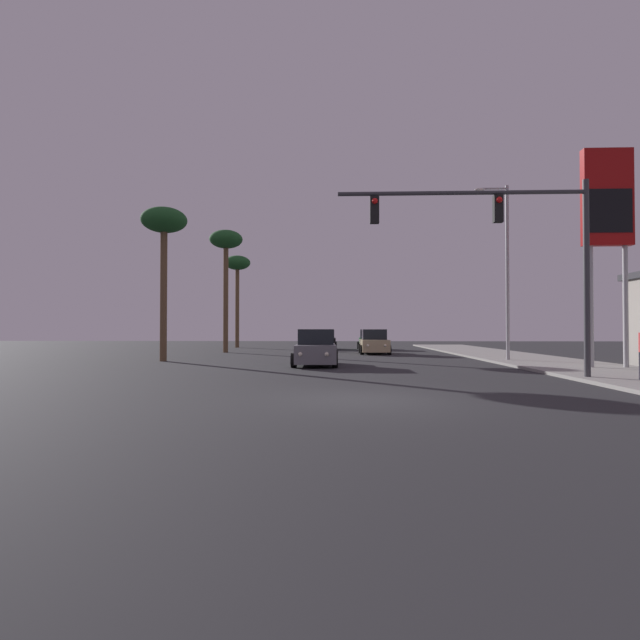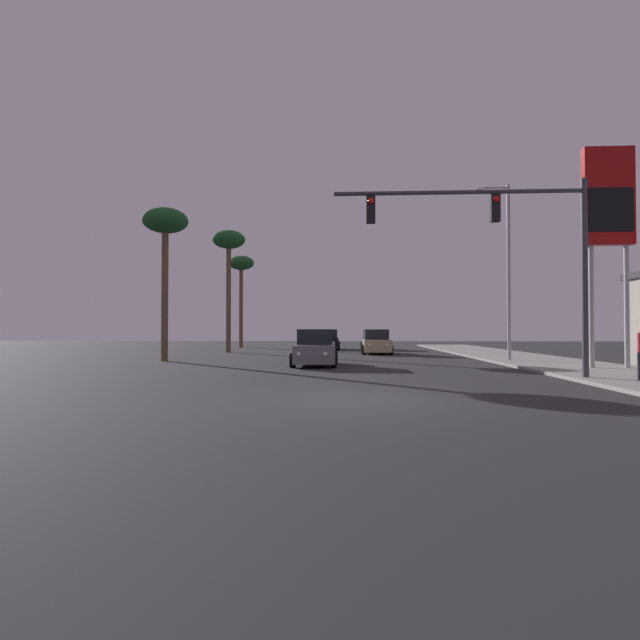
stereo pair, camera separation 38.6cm
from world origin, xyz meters
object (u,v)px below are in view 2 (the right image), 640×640
Objects in this scene: car_grey at (315,349)px; gas_station_sign at (608,208)px; car_tan at (376,343)px; palm_tree_near at (165,228)px; car_black at (328,340)px; traffic_light_mast at (509,235)px; palm_tree_mid at (229,246)px; car_green at (373,340)px; street_lamp at (506,262)px; palm_tree_far at (241,268)px.

gas_station_sign reaches higher than car_grey.
palm_tree_near reaches higher than car_tan.
gas_station_sign is (12.13, -2.19, 5.86)m from car_grey.
gas_station_sign is (12.27, -21.01, 5.86)m from car_black.
palm_tree_near is (-20.30, 5.03, 0.42)m from gas_station_sign.
car_grey is 10.16m from traffic_light_mast.
car_green is at bearing 27.68° from palm_tree_mid.
car_tan is 1.00× the size of car_black.
palm_tree_mid reaches higher than traffic_light_mast.
car_green is 20.61m from palm_tree_near.
car_black is 25.03m from gas_station_sign.
car_tan is 0.48× the size of street_lamp.
car_black is 11.32m from palm_tree_far.
palm_tree_mid is 10.08m from palm_tree_far.
car_green is at bearing 112.26° from gas_station_sign.
car_green is 1.00× the size of car_grey.
car_tan is 0.50× the size of palm_tree_far.
car_grey is (-3.65, -18.51, 0.00)m from car_green.
palm_tree_far reaches higher than car_black.
car_tan is 12.82m from palm_tree_mid.
car_black is 18.82m from car_grey.
car_tan is 0.99× the size of car_grey.
street_lamp is 1.01× the size of palm_tree_mid.
palm_tree_near is at bearing 35.99° from car_tan.
car_black is 0.49× the size of palm_tree_mid.
street_lamp and gas_station_sign have the same top height.
car_grey is 0.48× the size of gas_station_sign.
street_lamp is at bearing 73.07° from traffic_light_mast.
car_grey is at bearing -163.11° from street_lamp.
palm_tree_near is at bearing -95.80° from palm_tree_mid.
palm_tree_near is (-17.81, -0.08, 1.92)m from street_lamp.
palm_tree_near reaches higher than traffic_light_mast.
street_lamp reaches higher than car_tan.
car_black is 0.48× the size of street_lamp.
palm_tree_mid reaches higher than palm_tree_near.
car_black is (-3.64, 7.44, 0.00)m from car_tan.
gas_station_sign is at bearing 113.96° from car_green.
car_green is at bearing -103.11° from car_grey.
car_black is at bearing -91.51° from car_grey.
car_tan is 18.52m from traffic_light_mast.
traffic_light_mast is at bearing 104.02° from car_black.
street_lamp is 5.89m from gas_station_sign.
car_green is 14.41m from palm_tree_far.
palm_tree_near is at bearing -179.74° from street_lamp.
traffic_light_mast is at bearing 134.82° from car_grey.
gas_station_sign is at bearing 38.22° from traffic_light_mast.
gas_station_sign is at bearing 167.82° from car_grey.
gas_station_sign is at bearing 122.27° from car_tan.
car_green is 0.48× the size of street_lamp.
palm_tree_far is (-18.00, 19.92, 2.30)m from street_lamp.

